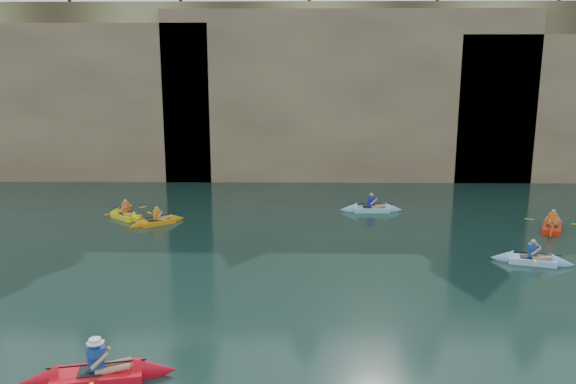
{
  "coord_description": "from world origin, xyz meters",
  "views": [
    {
      "loc": [
        -1.32,
        -14.91,
        7.16
      ],
      "look_at": [
        -1.64,
        4.46,
        3.0
      ],
      "focal_mm": 35.0,
      "sensor_mm": 36.0,
      "label": 1
    }
  ],
  "objects_px": {
    "main_kayaker": "(98,375)",
    "kayaker_ltblue_near": "(532,260)",
    "kayaker_orange": "(157,221)",
    "kayaker_red_far": "(552,227)"
  },
  "relations": [
    {
      "from": "kayaker_orange",
      "to": "kayaker_red_far",
      "type": "bearing_deg",
      "value": -40.2
    },
    {
      "from": "kayaker_ltblue_near",
      "to": "kayaker_red_far",
      "type": "xyz_separation_m",
      "value": [
        2.8,
        4.62,
        0.0
      ]
    },
    {
      "from": "main_kayaker",
      "to": "kayaker_ltblue_near",
      "type": "height_order",
      "value": "main_kayaker"
    },
    {
      "from": "kayaker_red_far",
      "to": "kayaker_ltblue_near",
      "type": "bearing_deg",
      "value": 175.13
    },
    {
      "from": "main_kayaker",
      "to": "kayaker_orange",
      "type": "height_order",
      "value": "main_kayaker"
    },
    {
      "from": "main_kayaker",
      "to": "kayaker_ltblue_near",
      "type": "xyz_separation_m",
      "value": [
        13.65,
        8.6,
        -0.03
      ]
    },
    {
      "from": "kayaker_red_far",
      "to": "kayaker_orange",
      "type": "bearing_deg",
      "value": 114.05
    },
    {
      "from": "kayaker_orange",
      "to": "kayaker_red_far",
      "type": "xyz_separation_m",
      "value": [
        18.49,
        -0.76,
        0.02
      ]
    },
    {
      "from": "kayaker_orange",
      "to": "kayaker_ltblue_near",
      "type": "bearing_deg",
      "value": -56.77
    },
    {
      "from": "kayaker_orange",
      "to": "kayaker_ltblue_near",
      "type": "relative_size",
      "value": 0.86
    }
  ]
}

